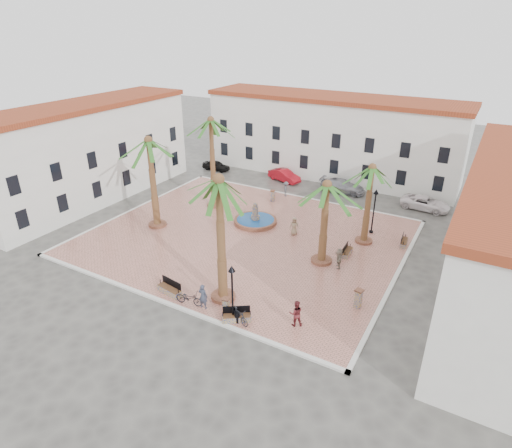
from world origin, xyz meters
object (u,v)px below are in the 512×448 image
(pedestrian_fountain_b, at_px, (219,219))
(bollard_e, at_px, (358,298))
(bench_e, at_px, (347,252))
(palm_e, at_px, (326,195))
(palm_ne, at_px, (371,177))
(car_red, at_px, (284,175))
(palm_sw, at_px, (149,150))
(lamppost_s, at_px, (232,284))
(pedestrian_north, at_px, (286,189))
(car_black, at_px, (216,165))
(bicycle_b, at_px, (239,316))
(bollard_se, at_px, (226,306))
(pedestrian_fountain_a, at_px, (294,226))
(bollard_n, at_px, (273,196))
(lamppost_e, at_px, (375,204))
(car_white, at_px, (425,203))
(cyclist_a, at_px, (203,296))
(palm_s, at_px, (219,194))
(litter_bin, at_px, (237,317))
(bicycle_a, at_px, (189,298))
(bench_s, at_px, (170,290))
(bench_se, at_px, (237,317))
(car_silver, at_px, (342,186))
(bench_ne, at_px, (404,242))
(pedestrian_east, at_px, (339,258))
(fountain, at_px, (255,220))
(palm_nw, at_px, (211,129))

(pedestrian_fountain_b, bearing_deg, bollard_e, 14.32)
(bench_e, bearing_deg, palm_e, 142.26)
(palm_ne, height_order, car_red, palm_ne)
(palm_sw, distance_m, lamppost_s, 16.45)
(palm_ne, xyz_separation_m, pedestrian_north, (-10.48, 6.25, -5.09))
(bollard_e, height_order, car_black, bollard_e)
(bicycle_b, distance_m, car_red, 26.98)
(bollard_se, distance_m, car_black, 30.09)
(pedestrian_fountain_a, bearing_deg, bollard_n, 113.10)
(palm_e, distance_m, lamppost_e, 7.78)
(car_white, bearing_deg, lamppost_e, 163.06)
(palm_ne, bearing_deg, pedestrian_fountain_b, -163.09)
(bollard_e, height_order, pedestrian_north, pedestrian_north)
(cyclist_a, relative_size, car_white, 0.38)
(lamppost_e, bearing_deg, bollard_n, 169.40)
(pedestrian_north, bearing_deg, palm_s, 169.59)
(lamppost_s, relative_size, cyclist_a, 2.25)
(bench_e, xyz_separation_m, car_black, (-21.79, 13.07, 0.21))
(bollard_se, height_order, car_white, bollard_se)
(bollard_e, relative_size, car_red, 0.33)
(litter_bin, xyz_separation_m, bicycle_a, (-3.76, 0.00, 0.13))
(litter_bin, bearing_deg, palm_ne, 75.68)
(bench_s, relative_size, bicycle_b, 1.18)
(bench_se, distance_m, litter_bin, 0.16)
(bench_se, height_order, bollard_e, bollard_e)
(pedestrian_north, relative_size, car_red, 0.38)
(lamppost_e, xyz_separation_m, car_black, (-22.36, 8.11, -2.34))
(palm_s, xyz_separation_m, bench_se, (2.12, -1.66, -7.37))
(bench_e, bearing_deg, bicycle_a, 145.87)
(bollard_e, bearing_deg, palm_sw, 171.37)
(cyclist_a, distance_m, car_silver, 25.08)
(bench_ne, xyz_separation_m, bollard_n, (-14.09, 2.97, 0.41))
(bollard_se, distance_m, pedestrian_north, 21.30)
(palm_e, relative_size, pedestrian_fountain_b, 4.40)
(bicycle_b, distance_m, pedestrian_north, 21.91)
(palm_sw, distance_m, bollard_e, 21.18)
(bollard_se, bearing_deg, pedestrian_east, 64.91)
(fountain, relative_size, cyclist_a, 2.22)
(bollard_n, height_order, pedestrian_fountain_a, pedestrian_fountain_a)
(bicycle_b, relative_size, pedestrian_fountain_a, 1.05)
(palm_s, distance_m, palm_e, 9.08)
(palm_sw, distance_m, bicycle_a, 14.62)
(fountain, distance_m, cyclist_a, 13.52)
(bicycle_b, bearing_deg, pedestrian_fountain_b, 57.06)
(bench_s, bearing_deg, palm_e, 60.01)
(car_black, relative_size, car_red, 0.85)
(car_red, bearing_deg, bicycle_b, -142.44)
(bollard_se, distance_m, pedestrian_east, 10.11)
(palm_nw, relative_size, bench_ne, 5.54)
(bollard_se, height_order, car_red, bollard_se)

